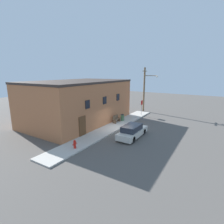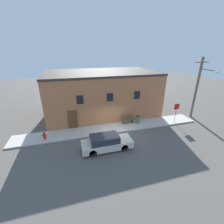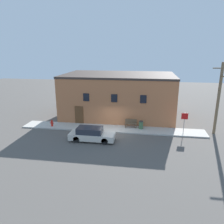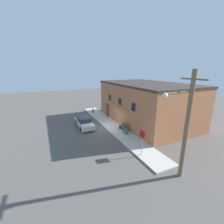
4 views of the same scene
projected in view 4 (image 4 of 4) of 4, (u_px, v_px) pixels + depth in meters
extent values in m
plane|color=#56514C|center=(104.00, 127.00, 19.74)|extent=(80.00, 80.00, 0.00)
cube|color=#BCB7AD|center=(112.00, 126.00, 20.18)|extent=(20.31, 2.26, 0.12)
cube|color=#B26B42|center=(146.00, 103.00, 21.52)|extent=(13.93, 8.37, 5.34)
cube|color=#382D28|center=(147.00, 84.00, 20.75)|extent=(14.03, 8.47, 0.24)
cube|color=black|center=(110.00, 98.00, 22.46)|extent=(0.70, 0.08, 0.90)
cube|color=black|center=(120.00, 102.00, 19.63)|extent=(0.70, 0.08, 0.90)
cube|color=black|center=(133.00, 107.00, 16.80)|extent=(0.70, 0.08, 0.90)
cube|color=brown|center=(107.00, 110.00, 23.88)|extent=(1.00, 0.08, 2.20)
cylinder|color=red|center=(93.00, 111.00, 25.88)|extent=(0.22, 0.22, 0.59)
sphere|color=red|center=(93.00, 109.00, 25.78)|extent=(0.20, 0.20, 0.20)
cylinder|color=red|center=(93.00, 110.00, 26.00)|extent=(0.12, 0.10, 0.10)
cylinder|color=red|center=(93.00, 111.00, 25.70)|extent=(0.12, 0.10, 0.10)
cylinder|color=gray|center=(142.00, 143.00, 12.95)|extent=(0.06, 0.06, 2.30)
cube|color=red|center=(142.00, 134.00, 12.71)|extent=(0.66, 0.02, 0.66)
cube|color=brown|center=(121.00, 127.00, 19.02)|extent=(0.08, 0.44, 0.43)
cube|color=brown|center=(125.00, 130.00, 17.99)|extent=(0.08, 0.44, 0.43)
cube|color=brown|center=(123.00, 127.00, 18.44)|extent=(1.26, 0.44, 0.04)
cube|color=brown|center=(124.00, 125.00, 18.45)|extent=(1.26, 0.04, 0.47)
cylinder|color=#426642|center=(126.00, 131.00, 17.36)|extent=(0.46, 0.46, 0.83)
cylinder|color=#2D2D2D|center=(126.00, 127.00, 17.23)|extent=(0.48, 0.48, 0.06)
cylinder|color=brown|center=(187.00, 128.00, 9.80)|extent=(0.29, 0.29, 7.43)
cylinder|color=brown|center=(179.00, 93.00, 8.71)|extent=(0.10, 2.14, 0.10)
sphere|color=silver|center=(165.00, 96.00, 8.30)|extent=(0.32, 0.32, 0.32)
cube|color=brown|center=(194.00, 79.00, 8.94)|extent=(1.80, 0.10, 0.10)
cylinder|color=black|center=(93.00, 127.00, 19.03)|extent=(0.64, 0.20, 0.64)
cylinder|color=black|center=(81.00, 129.00, 18.45)|extent=(0.64, 0.20, 0.64)
cylinder|color=black|center=(87.00, 121.00, 21.42)|extent=(0.64, 0.20, 0.64)
cylinder|color=black|center=(77.00, 122.00, 20.83)|extent=(0.64, 0.20, 0.64)
cube|color=beige|center=(84.00, 123.00, 19.89)|extent=(4.42, 1.64, 0.60)
cube|color=#282D38|center=(84.00, 119.00, 19.92)|extent=(2.43, 1.44, 0.57)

